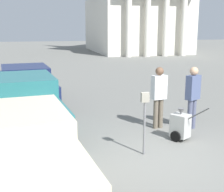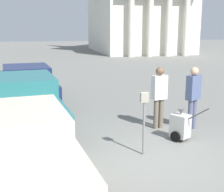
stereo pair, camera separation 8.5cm
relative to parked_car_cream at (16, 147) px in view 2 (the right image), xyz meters
The scene contains 9 objects.
ground_plane 3.10m from the parked_car_cream, ahead, with size 120.00×120.00×0.00m, color slate.
parked_car_cream is the anchor object (origin of this frame).
parked_car_teal 3.20m from the parked_car_cream, 89.99° to the left, with size 2.39×5.16×1.58m.
parked_car_navy 6.38m from the parked_car_cream, 90.00° to the left, with size 2.36×4.95×1.46m.
parking_meter 2.83m from the parked_car_cream, 14.26° to the left, with size 0.18×0.09×1.46m.
person_worker 4.49m from the parked_car_cream, 32.67° to the left, with size 0.46×0.30×1.78m.
person_supervisor 5.14m from the parked_car_cream, 24.39° to the left, with size 0.47×0.38×1.79m.
equipment_cart 4.20m from the parked_car_cream, 19.04° to the left, with size 0.70×0.94×1.00m.
church 33.17m from the parked_car_cream, 68.19° to the left, with size 9.77×14.48×24.32m.
Camera 2 is at (-2.53, -6.01, 2.87)m, focal length 50.00 mm.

